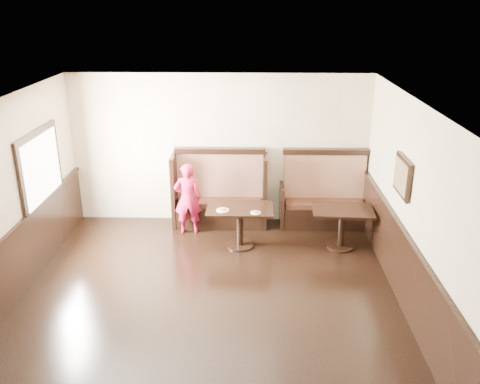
{
  "coord_description": "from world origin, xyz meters",
  "views": [
    {
      "loc": [
        0.61,
        -5.56,
        4.04
      ],
      "look_at": [
        0.4,
        2.35,
        1.0
      ],
      "focal_mm": 38.0,
      "sensor_mm": 36.0,
      "label": 1
    }
  ],
  "objects_px": {
    "booth_neighbor": "(324,201)",
    "table_main": "(240,217)",
    "booth_main": "(220,197)",
    "child": "(188,199)",
    "table_neighbor": "(342,219)"
  },
  "relations": [
    {
      "from": "booth_neighbor",
      "to": "child",
      "type": "height_order",
      "value": "booth_neighbor"
    },
    {
      "from": "booth_neighbor",
      "to": "table_main",
      "type": "height_order",
      "value": "booth_neighbor"
    },
    {
      "from": "table_main",
      "to": "table_neighbor",
      "type": "bearing_deg",
      "value": 0.17
    },
    {
      "from": "table_main",
      "to": "table_neighbor",
      "type": "distance_m",
      "value": 1.74
    },
    {
      "from": "booth_main",
      "to": "child",
      "type": "xyz_separation_m",
      "value": [
        -0.55,
        -0.43,
        0.14
      ]
    },
    {
      "from": "table_neighbor",
      "to": "child",
      "type": "distance_m",
      "value": 2.74
    },
    {
      "from": "child",
      "to": "table_main",
      "type": "bearing_deg",
      "value": 145.54
    },
    {
      "from": "booth_main",
      "to": "table_main",
      "type": "bearing_deg",
      "value": -67.1
    },
    {
      "from": "booth_neighbor",
      "to": "child",
      "type": "bearing_deg",
      "value": -170.39
    },
    {
      "from": "booth_main",
      "to": "booth_neighbor",
      "type": "xyz_separation_m",
      "value": [
        1.95,
        -0.0,
        -0.05
      ]
    },
    {
      "from": "booth_neighbor",
      "to": "table_main",
      "type": "distance_m",
      "value": 1.82
    },
    {
      "from": "booth_neighbor",
      "to": "child",
      "type": "xyz_separation_m",
      "value": [
        -2.5,
        -0.42,
        0.18
      ]
    },
    {
      "from": "booth_neighbor",
      "to": "table_neighbor",
      "type": "xyz_separation_m",
      "value": [
        0.19,
        -0.94,
        0.05
      ]
    },
    {
      "from": "booth_main",
      "to": "table_neighbor",
      "type": "bearing_deg",
      "value": -23.8
    },
    {
      "from": "booth_main",
      "to": "booth_neighbor",
      "type": "bearing_deg",
      "value": -0.05
    }
  ]
}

